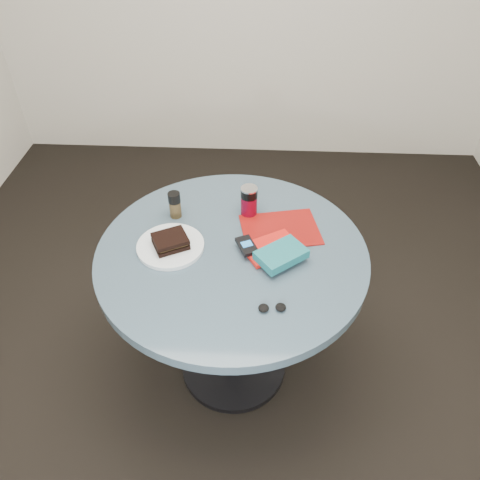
{
  "coord_description": "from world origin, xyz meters",
  "views": [
    {
      "loc": [
        0.09,
        -1.26,
        1.91
      ],
      "look_at": [
        0.03,
        0.0,
        0.8
      ],
      "focal_mm": 35.0,
      "sensor_mm": 36.0,
      "label": 1
    }
  ],
  "objects_px": {
    "sandwich": "(170,241)",
    "mp3_player": "(247,246)",
    "plate": "(171,246)",
    "novel": "(281,255)",
    "table": "(232,281)",
    "pepper_grinder": "(175,205)",
    "magazine": "(280,230)",
    "headphones": "(272,308)",
    "soda_can": "(249,201)",
    "red_book": "(271,248)"
  },
  "relations": [
    {
      "from": "sandwich",
      "to": "magazine",
      "type": "relative_size",
      "value": 0.52
    },
    {
      "from": "sandwich",
      "to": "table",
      "type": "bearing_deg",
      "value": 1.19
    },
    {
      "from": "mp3_player",
      "to": "headphones",
      "type": "xyz_separation_m",
      "value": [
        0.09,
        -0.27,
        -0.02
      ]
    },
    {
      "from": "table",
      "to": "mp3_player",
      "type": "bearing_deg",
      "value": -6.69
    },
    {
      "from": "sandwich",
      "to": "headphones",
      "type": "relative_size",
      "value": 1.62
    },
    {
      "from": "plate",
      "to": "novel",
      "type": "height_order",
      "value": "novel"
    },
    {
      "from": "sandwich",
      "to": "plate",
      "type": "bearing_deg",
      "value": 121.38
    },
    {
      "from": "magazine",
      "to": "red_book",
      "type": "xyz_separation_m",
      "value": [
        -0.03,
        -0.12,
        0.01
      ]
    },
    {
      "from": "red_book",
      "to": "headphones",
      "type": "bearing_deg",
      "value": -119.68
    },
    {
      "from": "soda_can",
      "to": "mp3_player",
      "type": "bearing_deg",
      "value": -89.87
    },
    {
      "from": "novel",
      "to": "sandwich",
      "type": "bearing_deg",
      "value": 134.76
    },
    {
      "from": "sandwich",
      "to": "red_book",
      "type": "relative_size",
      "value": 0.78
    },
    {
      "from": "novel",
      "to": "mp3_player",
      "type": "distance_m",
      "value": 0.13
    },
    {
      "from": "plate",
      "to": "novel",
      "type": "distance_m",
      "value": 0.41
    },
    {
      "from": "soda_can",
      "to": "magazine",
      "type": "bearing_deg",
      "value": -37.62
    },
    {
      "from": "soda_can",
      "to": "mp3_player",
      "type": "relative_size",
      "value": 1.11
    },
    {
      "from": "plate",
      "to": "headphones",
      "type": "bearing_deg",
      "value": -36.6
    },
    {
      "from": "table",
      "to": "red_book",
      "type": "xyz_separation_m",
      "value": [
        0.14,
        0.0,
        0.18
      ]
    },
    {
      "from": "sandwich",
      "to": "red_book",
      "type": "bearing_deg",
      "value": 1.21
    },
    {
      "from": "magazine",
      "to": "headphones",
      "type": "height_order",
      "value": "headphones"
    },
    {
      "from": "pepper_grinder",
      "to": "magazine",
      "type": "relative_size",
      "value": 0.38
    },
    {
      "from": "plate",
      "to": "sandwich",
      "type": "height_order",
      "value": "sandwich"
    },
    {
      "from": "plate",
      "to": "mp3_player",
      "type": "relative_size",
      "value": 2.22
    },
    {
      "from": "red_book",
      "to": "novel",
      "type": "xyz_separation_m",
      "value": [
        0.03,
        -0.06,
        0.02
      ]
    },
    {
      "from": "sandwich",
      "to": "pepper_grinder",
      "type": "bearing_deg",
      "value": 93.65
    },
    {
      "from": "table",
      "to": "sandwich",
      "type": "xyz_separation_m",
      "value": [
        -0.22,
        -0.0,
        0.2
      ]
    },
    {
      "from": "soda_can",
      "to": "mp3_player",
      "type": "xyz_separation_m",
      "value": [
        0.0,
        -0.23,
        -0.03
      ]
    },
    {
      "from": "table",
      "to": "mp3_player",
      "type": "distance_m",
      "value": 0.2
    },
    {
      "from": "table",
      "to": "novel",
      "type": "xyz_separation_m",
      "value": [
        0.18,
        -0.06,
        0.2
      ]
    },
    {
      "from": "pepper_grinder",
      "to": "novel",
      "type": "bearing_deg",
      "value": -30.72
    },
    {
      "from": "magazine",
      "to": "pepper_grinder",
      "type": "bearing_deg",
      "value": 159.25
    },
    {
      "from": "table",
      "to": "pepper_grinder",
      "type": "xyz_separation_m",
      "value": [
        -0.24,
        0.19,
        0.22
      ]
    },
    {
      "from": "plate",
      "to": "magazine",
      "type": "height_order",
      "value": "plate"
    },
    {
      "from": "novel",
      "to": "red_book",
      "type": "bearing_deg",
      "value": 81.85
    },
    {
      "from": "soda_can",
      "to": "red_book",
      "type": "bearing_deg",
      "value": -67.43
    },
    {
      "from": "soda_can",
      "to": "headphones",
      "type": "xyz_separation_m",
      "value": [
        0.09,
        -0.5,
        -0.05
      ]
    },
    {
      "from": "sandwich",
      "to": "soda_can",
      "type": "height_order",
      "value": "soda_can"
    },
    {
      "from": "table",
      "to": "sandwich",
      "type": "bearing_deg",
      "value": -178.81
    },
    {
      "from": "sandwich",
      "to": "novel",
      "type": "xyz_separation_m",
      "value": [
        0.4,
        -0.05,
        0.0
      ]
    },
    {
      "from": "plate",
      "to": "pepper_grinder",
      "type": "xyz_separation_m",
      "value": [
        -0.01,
        0.19,
        0.05
      ]
    },
    {
      "from": "pepper_grinder",
      "to": "mp3_player",
      "type": "relative_size",
      "value": 0.98
    },
    {
      "from": "headphones",
      "to": "magazine",
      "type": "bearing_deg",
      "value": 85.52
    },
    {
      "from": "sandwich",
      "to": "novel",
      "type": "height_order",
      "value": "sandwich"
    },
    {
      "from": "table",
      "to": "magazine",
      "type": "xyz_separation_m",
      "value": [
        0.18,
        0.12,
        0.17
      ]
    },
    {
      "from": "sandwich",
      "to": "soda_can",
      "type": "distance_m",
      "value": 0.36
    },
    {
      "from": "table",
      "to": "headphones",
      "type": "height_order",
      "value": "headphones"
    },
    {
      "from": "headphones",
      "to": "pepper_grinder",
      "type": "bearing_deg",
      "value": 129.42
    },
    {
      "from": "sandwich",
      "to": "mp3_player",
      "type": "height_order",
      "value": "sandwich"
    },
    {
      "from": "sandwich",
      "to": "soda_can",
      "type": "bearing_deg",
      "value": 38.9
    },
    {
      "from": "red_book",
      "to": "headphones",
      "type": "distance_m",
      "value": 0.28
    }
  ]
}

